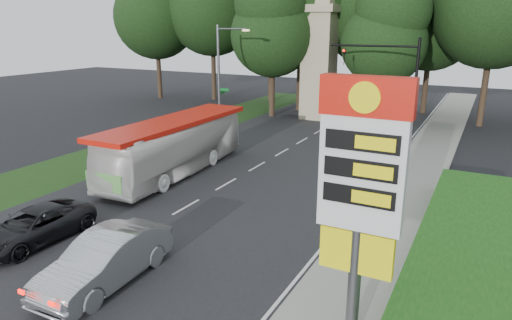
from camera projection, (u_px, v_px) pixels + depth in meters
The scene contains 16 objects.
ground at pixel (45, 289), 14.26m from camera, with size 120.00×120.00×0.00m, color black.
road_surface at pixel (236, 179), 24.47m from camera, with size 14.00×80.00×0.02m, color black.
sidewalk_right at pixel (398, 206), 20.69m from camera, with size 3.00×80.00×0.12m, color gray.
grass_verge_left at pixel (165, 137), 33.78m from camera, with size 5.00×50.00×0.02m, color #193814.
hedge at pixel (465, 245), 15.81m from camera, with size 3.00×14.00×1.20m, color #174C14.
gas_station_pylon at pixel (361, 180), 10.63m from camera, with size 2.10×0.45×6.85m.
traffic_signal_mast at pixel (396, 76), 30.85m from camera, with size 6.10×0.35×7.20m.
streetlight_signs at pixel (221, 73), 34.83m from camera, with size 2.75×0.98×8.00m.
monument at pixel (319, 60), 39.24m from camera, with size 3.00×3.00×10.05m.
tree_west_near at pixel (271, 5), 47.35m from camera, with size 8.40×8.40×16.50m.
tree_east_near at pixel (434, 5), 40.36m from camera, with size 8.12×8.12×15.95m.
tree_monument_left at pixel (273, 17), 39.15m from camera, with size 7.28×7.28×14.30m.
tree_monument_right at pixel (385, 25), 35.56m from camera, with size 6.72×6.72×13.20m.
transit_bus at pixel (175, 147), 25.09m from camera, with size 2.54×10.84×3.02m, color silver.
sedan_silver at pixel (106, 260), 14.37m from camera, with size 1.72×4.92×1.62m, color #B5B7BD.
suv_charcoal at pixel (34, 226), 17.21m from camera, with size 2.12×4.61×1.28m, color black.
Camera 1 is at (11.66, -8.07, 7.89)m, focal length 32.00 mm.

